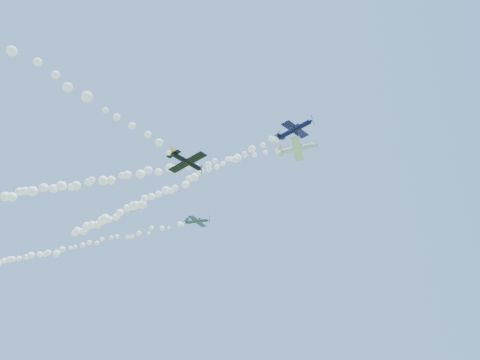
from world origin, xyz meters
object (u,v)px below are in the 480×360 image
(plane_grey, at_px, (197,221))
(plane_navy, at_px, (295,129))
(plane_black, at_px, (187,162))
(plane_white, at_px, (297,149))

(plane_grey, bearing_deg, plane_navy, -26.03)
(plane_navy, bearing_deg, plane_black, -131.75)
(plane_white, bearing_deg, plane_grey, 154.04)
(plane_white, bearing_deg, plane_navy, -86.42)
(plane_white, xyz_separation_m, plane_grey, (-24.78, 8.62, -6.39))
(plane_white, distance_m, plane_black, 23.00)
(plane_grey, bearing_deg, plane_black, -66.41)
(plane_white, bearing_deg, plane_black, -143.17)
(plane_white, relative_size, plane_black, 1.11)
(plane_white, height_order, plane_navy, plane_navy)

